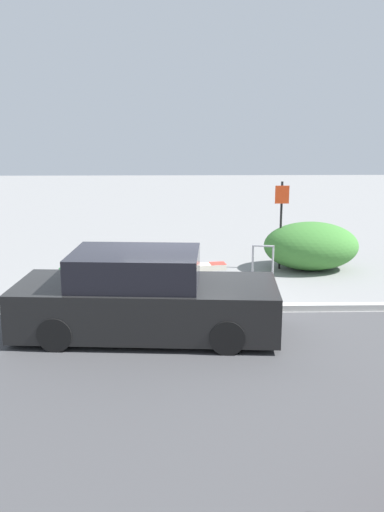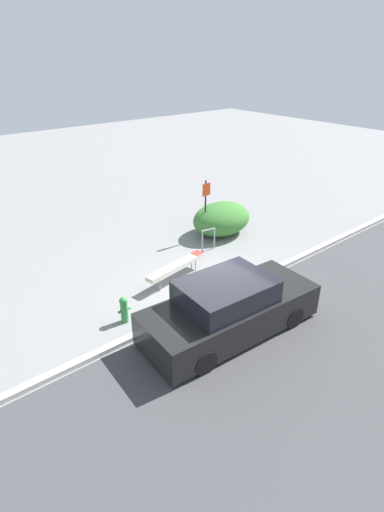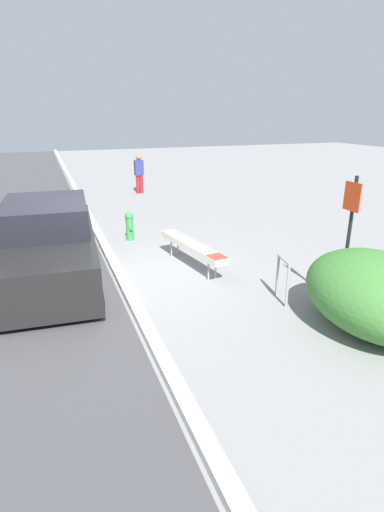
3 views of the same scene
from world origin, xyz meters
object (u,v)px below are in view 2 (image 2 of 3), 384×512
at_px(bike_rack, 208,237).
at_px(fire_hydrant, 124,309).
at_px(bench, 176,266).
at_px(sign_post, 206,205).
at_px(parked_car_near, 229,309).

relative_size(bike_rack, fire_hydrant, 1.08).
distance_m(bench, sign_post, 3.36).
distance_m(bench, bike_rack, 2.35).
height_order(bench, sign_post, sign_post).
relative_size(sign_post, parked_car_near, 0.48).
distance_m(fire_hydrant, parked_car_near, 2.79).
xyz_separation_m(bike_rack, sign_post, (0.57, 0.82, 0.88)).
height_order(bench, parked_car_near, parked_car_near).
distance_m(bike_rack, fire_hydrant, 4.92).
height_order(bench, fire_hydrant, fire_hydrant).
bearing_deg(bench, bike_rack, 13.73).
height_order(sign_post, parked_car_near, sign_post).
height_order(bike_rack, fire_hydrant, bike_rack).
bearing_deg(sign_post, parked_car_near, -125.00).
bearing_deg(bench, fire_hydrant, -169.66).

